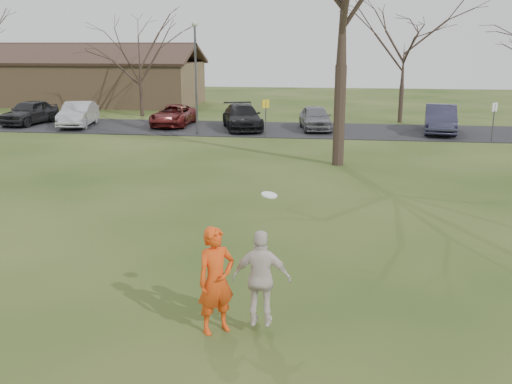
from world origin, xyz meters
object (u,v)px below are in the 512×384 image
(car_2, at_px, (174,115))
(catching_play, at_px, (262,278))
(car_4, at_px, (315,118))
(car_3, at_px, (242,117))
(lamp_post, at_px, (196,64))
(car_0, at_px, (29,112))
(building, at_px, (80,81))
(car_1, at_px, (78,114))
(player_defender, at_px, (216,280))
(car_5, at_px, (440,119))

(car_2, xyz_separation_m, catching_play, (8.97, -25.92, 0.37))
(car_4, bearing_deg, car_3, 175.01)
(car_3, relative_size, car_4, 1.20)
(car_2, relative_size, lamp_post, 0.74)
(car_0, relative_size, lamp_post, 0.72)
(car_4, height_order, building, building)
(car_1, height_order, building, building)
(car_2, bearing_deg, car_0, -176.81)
(building, bearing_deg, lamp_post, -47.91)
(catching_play, xyz_separation_m, building, (-20.71, 38.33, 0.88))
(car_1, height_order, car_4, car_1)
(car_3, bearing_deg, car_2, 152.36)
(car_0, relative_size, car_4, 1.07)
(car_2, relative_size, car_4, 1.11)
(car_4, relative_size, lamp_post, 0.67)
(car_2, relative_size, car_3, 0.92)
(player_defender, height_order, car_5, player_defender)
(car_1, distance_m, car_4, 14.66)
(car_5, bearing_deg, car_1, -171.66)
(car_3, distance_m, car_4, 4.39)
(car_2, xyz_separation_m, building, (-11.74, 12.41, 1.25))
(car_3, relative_size, car_5, 1.03)
(car_1, distance_m, catching_play, 28.84)
(car_1, xyz_separation_m, building, (-5.97, 13.54, 1.14))
(player_defender, xyz_separation_m, building, (-19.90, 38.35, 0.95))
(player_defender, relative_size, car_2, 0.42)
(car_5, xyz_separation_m, catching_play, (-7.08, -25.15, 0.21))
(car_0, distance_m, car_1, 3.58)
(car_0, height_order, car_3, car_0)
(player_defender, height_order, lamp_post, lamp_post)
(car_2, relative_size, building, 0.23)
(car_1, height_order, car_5, car_5)
(car_5, bearing_deg, car_0, -173.03)
(building, bearing_deg, car_3, -39.28)
(car_0, xyz_separation_m, building, (-2.42, 12.99, 1.12))
(car_0, distance_m, building, 13.26)
(car_5, bearing_deg, car_3, -172.10)
(car_1, bearing_deg, car_0, 160.76)
(car_2, xyz_separation_m, car_5, (16.06, -0.77, 0.16))
(player_defender, height_order, car_4, player_defender)
(car_1, distance_m, building, 14.84)
(car_1, xyz_separation_m, lamp_post, (8.03, -1.96, 3.17))
(building, bearing_deg, car_1, -66.22)
(car_4, height_order, lamp_post, lamp_post)
(lamp_post, bearing_deg, car_1, 166.28)
(car_4, height_order, catching_play, catching_play)
(player_defender, height_order, car_3, player_defender)
(player_defender, distance_m, building, 43.21)
(car_1, bearing_deg, car_4, -8.05)
(car_0, bearing_deg, car_3, 4.95)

